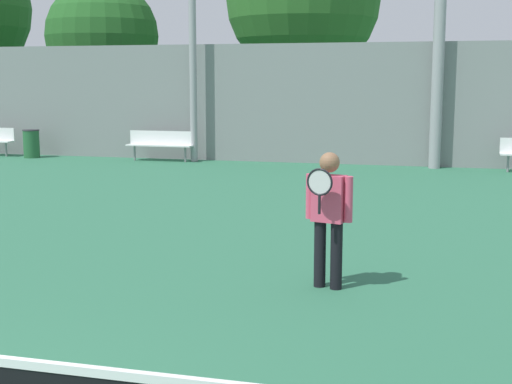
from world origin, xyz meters
TOP-DOWN VIEW (x-y plane):
  - tennis_player at (2.38, 4.89)m, footprint 0.57×0.46m
  - bench_by_gate at (-4.53, 16.65)m, footprint 2.03×0.40m
  - trash_bin at (-8.78, 16.48)m, footprint 0.52×0.52m
  - back_fence at (0.00, 17.26)m, footprint 33.42×0.06m
  - tree_green_tall at (-1.53, 23.37)m, footprint 5.68×5.68m
  - tree_dark_dense at (-9.13, 22.26)m, footprint 4.29×4.29m

SIDE VIEW (x-z plane):
  - trash_bin at x=-8.78m, z-range 0.00..0.88m
  - bench_by_gate at x=-4.53m, z-range 0.12..1.01m
  - tennis_player at x=2.38m, z-range 0.12..1.73m
  - back_fence at x=0.00m, z-range 0.00..3.45m
  - tree_dark_dense at x=-9.13m, z-range 0.93..7.12m
  - tree_green_tall at x=-1.53m, z-range 1.23..9.40m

